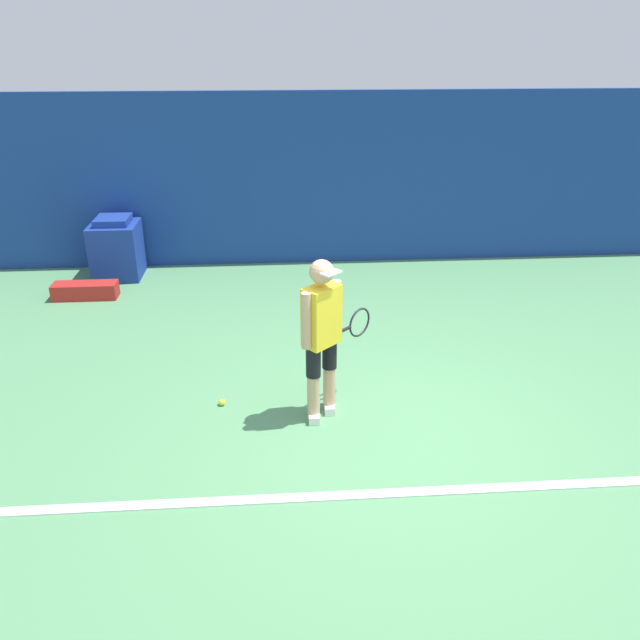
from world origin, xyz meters
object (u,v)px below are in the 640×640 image
at_px(tennis_player, 322,333).
at_px(equipment_bag, 85,291).
at_px(tennis_ball, 222,402).
at_px(covered_chair, 117,248).

xyz_separation_m(tennis_player, equipment_bag, (-3.06, 3.13, -0.76)).
distance_m(tennis_player, tennis_ball, 1.31).
xyz_separation_m(tennis_ball, covered_chair, (-1.80, 3.76, 0.40)).
bearing_deg(tennis_player, tennis_ball, 124.71).
xyz_separation_m(tennis_ball, equipment_bag, (-2.08, 2.91, 0.08)).
xyz_separation_m(tennis_player, covered_chair, (-2.78, 3.98, -0.44)).
distance_m(tennis_ball, covered_chair, 4.19).
bearing_deg(tennis_ball, tennis_player, -12.72).
distance_m(tennis_player, equipment_bag, 4.44).
bearing_deg(covered_chair, equipment_bag, -108.34).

